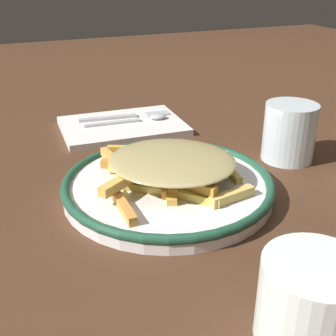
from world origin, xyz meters
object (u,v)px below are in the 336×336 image
(fries_heap, at_px, (170,167))
(coffee_mug, at_px, (313,303))
(plate, at_px, (168,185))
(napkin, at_px, (123,126))
(water_glass, at_px, (289,132))
(fork, at_px, (124,117))
(spoon, at_px, (141,119))

(fries_heap, relative_size, coffee_mug, 2.02)
(plate, relative_size, napkin, 1.29)
(fries_heap, xyz_separation_m, water_glass, (-0.03, 0.21, 0.00))
(water_glass, bearing_deg, napkin, -139.02)
(water_glass, distance_m, coffee_mug, 0.37)
(plate, xyz_separation_m, napkin, (-0.26, 0.02, -0.01))
(napkin, height_order, water_glass, water_glass)
(napkin, relative_size, coffee_mug, 1.96)
(fries_heap, height_order, coffee_mug, coffee_mug)
(fork, distance_m, spoon, 0.04)
(fries_heap, xyz_separation_m, coffee_mug, (0.27, 0.01, -0.00))
(plate, relative_size, water_glass, 3.15)
(plate, distance_m, water_glass, 0.22)
(fork, height_order, water_glass, water_glass)
(fries_heap, height_order, spoon, fries_heap)
(fork, distance_m, coffee_mug, 0.56)
(napkin, xyz_separation_m, fork, (-0.03, 0.01, 0.01))
(fries_heap, distance_m, napkin, 0.27)
(water_glass, xyz_separation_m, coffee_mug, (0.31, -0.21, -0.01))
(napkin, xyz_separation_m, water_glass, (0.23, 0.20, 0.04))
(fries_heap, height_order, napkin, fries_heap)
(fries_heap, height_order, fork, fries_heap)
(spoon, bearing_deg, plate, -11.78)
(plate, relative_size, spoon, 1.84)
(napkin, height_order, fork, fork)
(plate, height_order, water_glass, water_glass)
(plate, bearing_deg, napkin, 175.85)
(spoon, xyz_separation_m, water_glass, (0.23, 0.16, 0.03))
(plate, bearing_deg, spoon, 168.22)
(napkin, bearing_deg, plate, -4.15)
(fries_heap, bearing_deg, plate, -137.63)
(napkin, relative_size, fork, 1.24)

